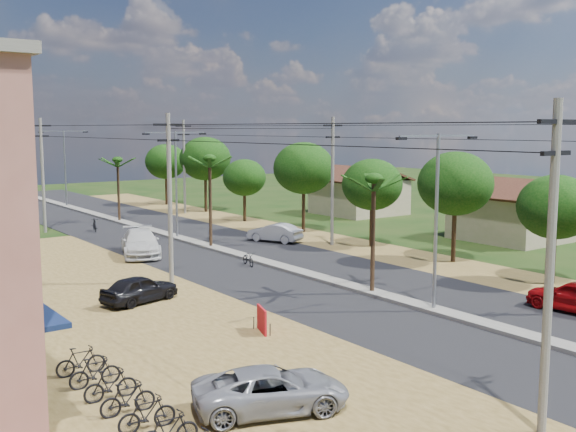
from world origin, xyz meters
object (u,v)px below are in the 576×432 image
car_silver_mid (275,233)px  car_parked_silver (271,391)px  parked_scooter_row (128,399)px  car_red_near (575,297)px  roadside_sign (262,320)px  car_white_far (140,243)px  car_parked_dark (140,289)px

car_silver_mid → car_parked_silver: size_ratio=0.88×
car_parked_silver → parked_scooter_row: 4.14m
car_silver_mid → parked_scooter_row: bearing=22.5°
car_red_near → car_silver_mid: car_red_near is taller
car_parked_silver → roadside_sign: 7.63m
car_white_far → parked_scooter_row: (-10.52, -22.59, -0.32)m
roadside_sign → parked_scooter_row: size_ratio=0.15×
car_red_near → parked_scooter_row: bearing=-9.1°
roadside_sign → car_parked_dark: bearing=125.1°
car_silver_mid → car_white_far: (-10.00, 0.92, 0.15)m
car_red_near → car_parked_silver: car_red_near is taller
car_red_near → roadside_sign: (-13.00, 5.86, -0.19)m
car_silver_mid → car_parked_silver: bearing=30.5°
car_white_far → car_parked_dark: car_white_far is taller
car_parked_silver → car_parked_dark: (2.06, 13.79, 0.02)m
car_parked_silver → parked_scooter_row: bearing=77.6°
car_parked_dark → roadside_sign: 7.60m
roadside_sign → parked_scooter_row: 8.62m
car_parked_dark → parked_scooter_row: 12.79m
car_white_far → car_parked_dark: size_ratio=1.47×
car_white_far → roadside_sign: bearing=-79.0°
car_silver_mid → car_parked_dark: (-15.00, -10.13, -0.01)m
car_red_near → car_white_far: size_ratio=0.75×
parked_scooter_row → car_parked_dark: bearing=64.4°
car_silver_mid → car_parked_silver: (-17.06, -23.92, -0.03)m
car_parked_silver → car_white_far: bearing=4.8°
car_silver_mid → car_red_near: bearing=66.0°
car_red_near → car_silver_mid: (0.00, 23.32, -0.06)m
car_silver_mid → parked_scooter_row: size_ratio=0.48×
car_red_near → parked_scooter_row: car_red_near is taller
parked_scooter_row → car_silver_mid: bearing=46.5°
car_silver_mid → car_white_far: car_white_far is taller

